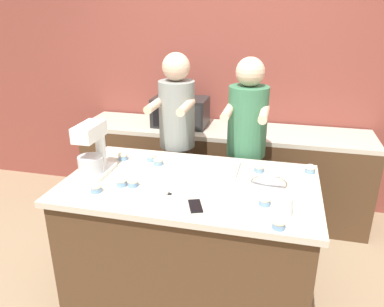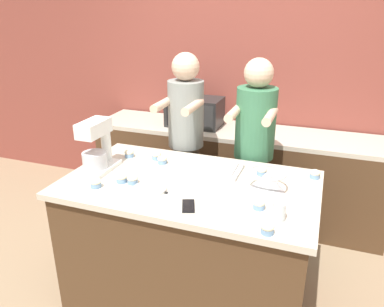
{
  "view_description": "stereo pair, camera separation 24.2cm",
  "coord_description": "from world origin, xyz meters",
  "px_view_note": "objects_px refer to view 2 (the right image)",
  "views": [
    {
      "loc": [
        0.54,
        -2.14,
        1.99
      ],
      "look_at": [
        0.0,
        0.05,
        1.1
      ],
      "focal_mm": 35.0,
      "sensor_mm": 36.0,
      "label": 1
    },
    {
      "loc": [
        0.77,
        -2.07,
        1.99
      ],
      "look_at": [
        0.0,
        0.05,
        1.1
      ],
      "focal_mm": 35.0,
      "sensor_mm": 36.0,
      "label": 2
    }
  ],
  "objects_px": {
    "cupcake_1": "(267,228)",
    "cupcake_2": "(259,204)",
    "cupcake_4": "(132,179)",
    "cupcake_8": "(96,183)",
    "cupcake_3": "(162,160)",
    "mixing_bowl": "(267,181)",
    "baking_tray": "(214,168)",
    "stand_mixer": "(97,148)",
    "cell_phone": "(188,206)",
    "person_right": "(253,157)",
    "small_plate": "(150,189)",
    "cupcake_0": "(157,156)",
    "cupcake_5": "(315,174)",
    "cupcake_6": "(129,153)",
    "microwave_oven": "(195,112)",
    "person_left": "(186,146)",
    "cupcake_9": "(121,178)",
    "cupcake_7": "(262,171)",
    "knife": "(170,193)",
    "drinking_glass": "(279,211)"
  },
  "relations": [
    {
      "from": "baking_tray",
      "to": "microwave_oven",
      "type": "distance_m",
      "value": 1.19
    },
    {
      "from": "drinking_glass",
      "to": "cupcake_2",
      "type": "bearing_deg",
      "value": 147.53
    },
    {
      "from": "drinking_glass",
      "to": "cupcake_4",
      "type": "bearing_deg",
      "value": 172.85
    },
    {
      "from": "mixing_bowl",
      "to": "baking_tray",
      "type": "height_order",
      "value": "mixing_bowl"
    },
    {
      "from": "knife",
      "to": "cupcake_1",
      "type": "bearing_deg",
      "value": -19.74
    },
    {
      "from": "cupcake_3",
      "to": "mixing_bowl",
      "type": "bearing_deg",
      "value": -12.51
    },
    {
      "from": "microwave_oven",
      "to": "person_left",
      "type": "bearing_deg",
      "value": -77.02
    },
    {
      "from": "cupcake_3",
      "to": "knife",
      "type": "bearing_deg",
      "value": -59.75
    },
    {
      "from": "cupcake_1",
      "to": "cupcake_2",
      "type": "distance_m",
      "value": 0.25
    },
    {
      "from": "small_plate",
      "to": "cupcake_0",
      "type": "height_order",
      "value": "cupcake_0"
    },
    {
      "from": "cupcake_4",
      "to": "cupcake_8",
      "type": "distance_m",
      "value": 0.23
    },
    {
      "from": "cupcake_9",
      "to": "cupcake_7",
      "type": "bearing_deg",
      "value": 27.08
    },
    {
      "from": "cupcake_5",
      "to": "cupcake_8",
      "type": "height_order",
      "value": "same"
    },
    {
      "from": "cupcake_7",
      "to": "microwave_oven",
      "type": "bearing_deg",
      "value": 129.74
    },
    {
      "from": "mixing_bowl",
      "to": "cupcake_0",
      "type": "height_order",
      "value": "mixing_bowl"
    },
    {
      "from": "cupcake_2",
      "to": "cupcake_8",
      "type": "relative_size",
      "value": 1.0
    },
    {
      "from": "baking_tray",
      "to": "cupcake_3",
      "type": "bearing_deg",
      "value": -178.5
    },
    {
      "from": "baking_tray",
      "to": "knife",
      "type": "height_order",
      "value": "baking_tray"
    },
    {
      "from": "small_plate",
      "to": "cupcake_0",
      "type": "distance_m",
      "value": 0.51
    },
    {
      "from": "cupcake_6",
      "to": "cupcake_0",
      "type": "bearing_deg",
      "value": 7.72
    },
    {
      "from": "mixing_bowl",
      "to": "cell_phone",
      "type": "height_order",
      "value": "mixing_bowl"
    },
    {
      "from": "cupcake_8",
      "to": "mixing_bowl",
      "type": "bearing_deg",
      "value": 17.46
    },
    {
      "from": "cell_phone",
      "to": "cupcake_1",
      "type": "bearing_deg",
      "value": -13.84
    },
    {
      "from": "cell_phone",
      "to": "cupcake_0",
      "type": "bearing_deg",
      "value": 128.96
    },
    {
      "from": "baking_tray",
      "to": "cupcake_2",
      "type": "height_order",
      "value": "cupcake_2"
    },
    {
      "from": "cupcake_4",
      "to": "cupcake_9",
      "type": "relative_size",
      "value": 1.0
    },
    {
      "from": "cupcake_6",
      "to": "cupcake_8",
      "type": "relative_size",
      "value": 1.0
    },
    {
      "from": "cupcake_4",
      "to": "microwave_oven",
      "type": "bearing_deg",
      "value": 93.5
    },
    {
      "from": "cupcake_6",
      "to": "cupcake_8",
      "type": "height_order",
      "value": "same"
    },
    {
      "from": "mixing_bowl",
      "to": "cupcake_2",
      "type": "distance_m",
      "value": 0.24
    },
    {
      "from": "small_plate",
      "to": "knife",
      "type": "height_order",
      "value": "small_plate"
    },
    {
      "from": "knife",
      "to": "cupcake_2",
      "type": "height_order",
      "value": "cupcake_2"
    },
    {
      "from": "stand_mixer",
      "to": "knife",
      "type": "relative_size",
      "value": 1.62
    },
    {
      "from": "cupcake_9",
      "to": "cupcake_0",
      "type": "bearing_deg",
      "value": 83.95
    },
    {
      "from": "cupcake_7",
      "to": "cupcake_8",
      "type": "xyz_separation_m",
      "value": [
        -0.95,
        -0.55,
        0.0
      ]
    },
    {
      "from": "mixing_bowl",
      "to": "cupcake_4",
      "type": "bearing_deg",
      "value": -166.8
    },
    {
      "from": "stand_mixer",
      "to": "baking_tray",
      "type": "relative_size",
      "value": 0.97
    },
    {
      "from": "cupcake_5",
      "to": "cupcake_6",
      "type": "height_order",
      "value": "same"
    },
    {
      "from": "small_plate",
      "to": "person_right",
      "type": "bearing_deg",
      "value": 61.17
    },
    {
      "from": "person_right",
      "to": "mixing_bowl",
      "type": "bearing_deg",
      "value": -72.1
    },
    {
      "from": "stand_mixer",
      "to": "cupcake_4",
      "type": "xyz_separation_m",
      "value": [
        0.33,
        -0.12,
        -0.13
      ]
    },
    {
      "from": "person_right",
      "to": "small_plate",
      "type": "relative_size",
      "value": 7.97
    },
    {
      "from": "stand_mixer",
      "to": "cell_phone",
      "type": "bearing_deg",
      "value": -19.49
    },
    {
      "from": "person_right",
      "to": "cupcake_2",
      "type": "bearing_deg",
      "value": -76.79
    },
    {
      "from": "cell_phone",
      "to": "small_plate",
      "type": "xyz_separation_m",
      "value": [
        -0.3,
        0.11,
        0.0
      ]
    },
    {
      "from": "mixing_bowl",
      "to": "cupcake_4",
      "type": "xyz_separation_m",
      "value": [
        -0.83,
        -0.19,
        -0.04
      ]
    },
    {
      "from": "microwave_oven",
      "to": "cupcake_5",
      "type": "distance_m",
      "value": 1.52
    },
    {
      "from": "baking_tray",
      "to": "cupcake_3",
      "type": "distance_m",
      "value": 0.39
    },
    {
      "from": "cupcake_9",
      "to": "cupcake_1",
      "type": "bearing_deg",
      "value": -15.02
    },
    {
      "from": "cupcake_3",
      "to": "cupcake_8",
      "type": "bearing_deg",
      "value": -115.51
    }
  ]
}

